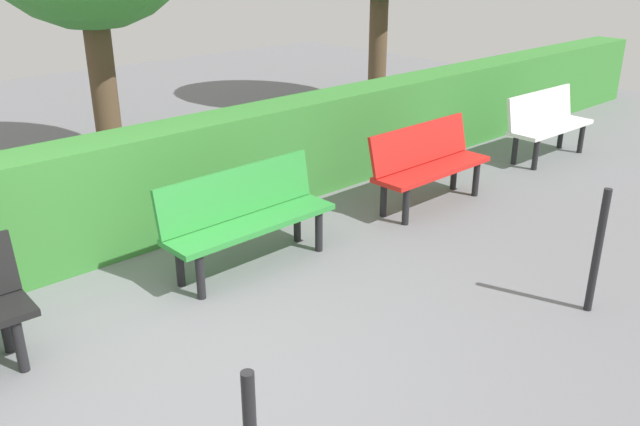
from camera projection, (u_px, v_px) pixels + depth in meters
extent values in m
plane|color=slate|center=(185.00, 367.00, 4.45)|extent=(22.09, 22.09, 0.00)
cube|color=white|center=(551.00, 127.00, 8.57)|extent=(1.41, 0.46, 0.05)
cube|color=white|center=(540.00, 107.00, 8.62)|extent=(1.40, 0.16, 0.42)
cylinder|color=black|center=(581.00, 139.00, 8.88)|extent=(0.07, 0.07, 0.39)
cylinder|color=black|center=(561.00, 134.00, 9.09)|extent=(0.07, 0.07, 0.39)
cylinder|color=black|center=(536.00, 155.00, 8.22)|extent=(0.07, 0.07, 0.39)
cylinder|color=black|center=(515.00, 149.00, 8.43)|extent=(0.07, 0.07, 0.39)
cube|color=red|center=(433.00, 169.00, 7.02)|extent=(1.50, 0.43, 0.05)
cube|color=red|center=(420.00, 144.00, 7.06)|extent=(1.50, 0.15, 0.42)
cylinder|color=black|center=(476.00, 179.00, 7.38)|extent=(0.07, 0.07, 0.39)
cylinder|color=black|center=(454.00, 173.00, 7.58)|extent=(0.07, 0.07, 0.39)
cylinder|color=black|center=(406.00, 206.00, 6.62)|extent=(0.07, 0.07, 0.39)
cylinder|color=black|center=(384.00, 198.00, 6.82)|extent=(0.07, 0.07, 0.39)
cube|color=#2D8C38|center=(252.00, 223.00, 5.66)|extent=(1.59, 0.44, 0.05)
cube|color=#2D8C38|center=(237.00, 192.00, 5.70)|extent=(1.59, 0.13, 0.42)
cylinder|color=black|center=(319.00, 231.00, 6.05)|extent=(0.07, 0.07, 0.39)
cylinder|color=black|center=(297.00, 222.00, 6.26)|extent=(0.07, 0.07, 0.39)
cylinder|color=black|center=(200.00, 276.00, 5.24)|extent=(0.07, 0.07, 0.39)
cylinder|color=black|center=(180.00, 264.00, 5.44)|extent=(0.07, 0.07, 0.39)
cylinder|color=black|center=(20.00, 346.00, 4.35)|extent=(0.07, 0.07, 0.39)
cylinder|color=black|center=(6.00, 327.00, 4.56)|extent=(0.07, 0.07, 0.39)
cube|color=#387F33|center=(167.00, 181.00, 6.32)|extent=(18.09, 0.53, 1.06)
cylinder|color=brown|center=(378.00, 41.00, 10.86)|extent=(0.30, 0.30, 2.25)
cylinder|color=brown|center=(103.00, 84.00, 7.63)|extent=(0.30, 0.30, 2.24)
cylinder|color=black|center=(597.00, 251.00, 4.96)|extent=(0.06, 0.06, 1.00)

